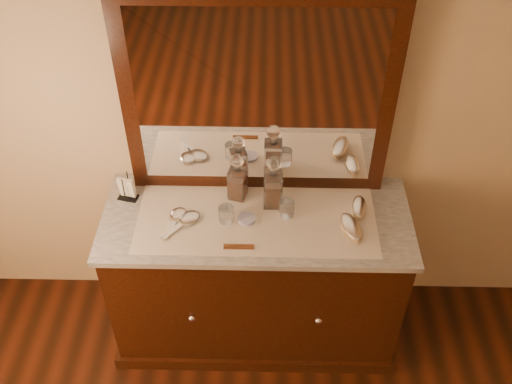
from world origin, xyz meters
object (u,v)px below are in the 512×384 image
at_px(mirror_frame, 258,97).
at_px(decanter_right, 273,186).
at_px(hand_mirror_inner, 186,220).
at_px(comb, 239,247).
at_px(brush_far, 359,208).
at_px(decanter_left, 237,181).
at_px(hand_mirror_outer, 177,218).
at_px(brush_near, 351,228).
at_px(dresser_cabinet, 256,278).
at_px(pin_dish, 247,219).
at_px(napkin_rack, 127,189).

height_order(mirror_frame, decanter_right, mirror_frame).
bearing_deg(hand_mirror_inner, comb, -31.38).
relative_size(decanter_right, brush_far, 1.83).
distance_m(comb, brush_far, 0.60).
bearing_deg(mirror_frame, hand_mirror_inner, -138.35).
bearing_deg(mirror_frame, decanter_left, -130.76).
bearing_deg(comb, decanter_right, 62.11).
xyz_separation_m(comb, brush_far, (0.55, 0.24, 0.02)).
bearing_deg(comb, hand_mirror_outer, 149.77).
bearing_deg(brush_near, mirror_frame, 142.18).
xyz_separation_m(dresser_cabinet, decanter_left, (-0.09, 0.14, 0.54)).
height_order(pin_dish, comb, pin_dish).
distance_m(mirror_frame, hand_mirror_outer, 0.67).
xyz_separation_m(mirror_frame, hand_mirror_inner, (-0.32, -0.29, -0.49)).
bearing_deg(pin_dish, decanter_right, 43.40).
height_order(brush_far, hand_mirror_outer, brush_far).
height_order(decanter_left, brush_near, decanter_left).
xyz_separation_m(pin_dish, napkin_rack, (-0.57, 0.14, 0.04)).
height_order(comb, hand_mirror_outer, hand_mirror_outer).
relative_size(brush_near, brush_far, 1.23).
bearing_deg(hand_mirror_outer, comb, -29.91).
height_order(dresser_cabinet, decanter_right, decanter_right).
bearing_deg(dresser_cabinet, brush_near, -11.44).
xyz_separation_m(decanter_right, hand_mirror_outer, (-0.44, -0.11, -0.10)).
bearing_deg(napkin_rack, mirror_frame, 11.49).
bearing_deg(hand_mirror_inner, brush_far, 6.40).
bearing_deg(decanter_left, mirror_frame, 49.24).
bearing_deg(napkin_rack, brush_near, -11.14).
relative_size(comb, hand_mirror_inner, 0.63).
relative_size(dresser_cabinet, pin_dish, 16.71).
bearing_deg(comb, dresser_cabinet, 68.86).
distance_m(comb, brush_near, 0.51).
relative_size(pin_dish, decanter_left, 0.33).
xyz_separation_m(napkin_rack, decanter_right, (0.69, -0.03, 0.06)).
relative_size(pin_dish, hand_mirror_inner, 0.39).
xyz_separation_m(dresser_cabinet, mirror_frame, (0.00, 0.25, 0.94)).
bearing_deg(hand_mirror_inner, napkin_rack, 151.59).
xyz_separation_m(brush_near, hand_mirror_inner, (-0.75, 0.05, -0.01)).
bearing_deg(comb, hand_mirror_inner, 148.30).
bearing_deg(decanter_right, pin_dish, -136.60).
bearing_deg(mirror_frame, brush_near, -37.82).
bearing_deg(decanter_right, hand_mirror_outer, -165.73).
bearing_deg(hand_mirror_outer, brush_near, -4.56).
height_order(dresser_cabinet, decanter_left, decanter_left).
relative_size(comb, decanter_left, 0.53).
distance_m(decanter_left, decanter_right, 0.17).
bearing_deg(hand_mirror_outer, brush_far, 4.84).
bearing_deg(hand_mirror_outer, decanter_left, 30.21).
xyz_separation_m(napkin_rack, hand_mirror_outer, (0.25, -0.14, -0.04)).
distance_m(pin_dish, hand_mirror_outer, 0.32).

